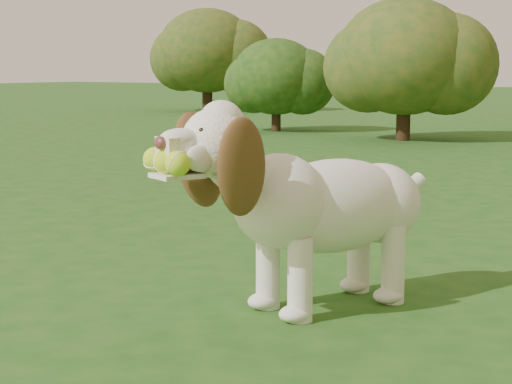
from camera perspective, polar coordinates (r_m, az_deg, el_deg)
The scene contains 5 objects.
ground at distance 3.92m, azimuth 0.30°, elevation -6.23°, with size 80.00×80.00×0.00m, color #1A4B15.
dog at distance 3.45m, azimuth 3.70°, elevation -0.43°, with size 0.81×1.27×0.86m.
shrub_a at distance 13.25m, azimuth 1.36°, elevation 7.69°, with size 1.38×1.38×1.43m.
shrub_b at distance 11.74m, azimuth 9.89°, elevation 8.89°, with size 1.85×1.85×1.91m.
shrub_g at distance 19.44m, azimuth -3.29°, elevation 9.38°, with size 2.22×2.22×2.30m.
Camera 1 is at (2.00, -3.22, 0.98)m, focal length 60.00 mm.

